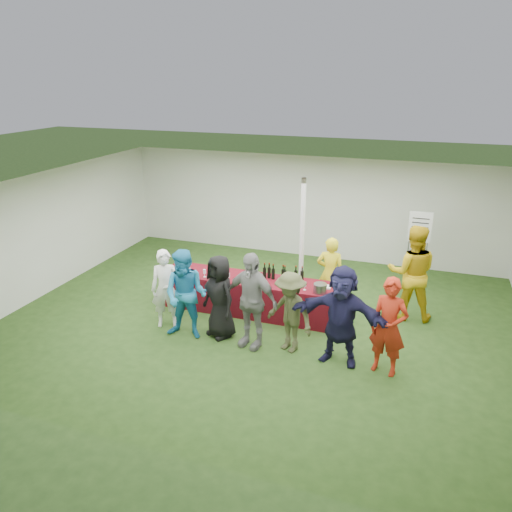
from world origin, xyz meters
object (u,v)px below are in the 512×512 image
(dump_bucket, at_px, (320,288))
(customer_4, at_px, (290,312))
(customer_2, at_px, (220,297))
(customer_0, at_px, (166,289))
(customer_3, at_px, (251,300))
(staff_back, at_px, (412,273))
(customer_1, at_px, (186,295))
(customer_5, at_px, (341,315))
(serving_table, at_px, (247,294))
(customer_6, at_px, (389,327))
(staff_pourer, at_px, (330,274))
(wine_list_sign, at_px, (419,233))

(dump_bucket, distance_m, customer_4, 1.05)
(dump_bucket, bearing_deg, customer_2, -151.82)
(customer_0, bearing_deg, customer_3, -30.38)
(dump_bucket, relative_size, staff_back, 0.13)
(dump_bucket, relative_size, customer_1, 0.15)
(dump_bucket, relative_size, customer_5, 0.14)
(serving_table, relative_size, customer_6, 2.14)
(customer_2, xyz_separation_m, customer_6, (3.07, -0.23, 0.04))
(serving_table, bearing_deg, customer_6, -24.72)
(customer_4, bearing_deg, customer_2, -158.60)
(dump_bucket, bearing_deg, staff_back, 32.74)
(customer_1, bearing_deg, customer_3, 0.88)
(serving_table, xyz_separation_m, customer_0, (-1.26, -1.10, 0.41))
(staff_pourer, xyz_separation_m, customer_3, (-1.04, -1.95, 0.11))
(staff_back, bearing_deg, customer_1, 22.94)
(serving_table, xyz_separation_m, customer_6, (2.95, -1.36, 0.46))
(customer_6, bearing_deg, staff_back, 96.97)
(staff_pourer, relative_size, customer_4, 1.06)
(staff_back, distance_m, customer_2, 3.84)
(customer_3, bearing_deg, customer_6, 10.30)
(customer_3, distance_m, customer_5, 1.62)
(customer_1, xyz_separation_m, customer_6, (3.64, 0.02, -0.02))
(serving_table, relative_size, customer_4, 2.41)
(customer_2, bearing_deg, serving_table, 114.95)
(customer_0, height_order, customer_1, customer_1)
(customer_4, height_order, customer_6, customer_6)
(serving_table, xyz_separation_m, customer_1, (-0.68, -1.38, 0.49))
(customer_0, xyz_separation_m, customer_6, (4.21, -0.26, 0.06))
(customer_1, distance_m, customer_2, 0.62)
(staff_pourer, distance_m, customer_2, 2.48)
(wine_list_sign, relative_size, customer_5, 1.02)
(customer_3, bearing_deg, serving_table, 125.47)
(staff_back, relative_size, customer_0, 1.25)
(serving_table, distance_m, wine_list_sign, 4.18)
(wine_list_sign, xyz_separation_m, customer_6, (-0.28, -3.83, -0.48))
(staff_pourer, height_order, customer_5, customer_5)
(staff_back, xyz_separation_m, customer_6, (-0.23, -2.17, -0.14))
(wine_list_sign, bearing_deg, customer_3, -125.52)
(customer_0, xyz_separation_m, customer_5, (3.43, -0.20, 0.10))
(staff_pourer, height_order, customer_6, customer_6)
(staff_back, xyz_separation_m, customer_2, (-3.30, -1.94, -0.18))
(dump_bucket, height_order, staff_back, staff_back)
(serving_table, height_order, customer_5, customer_5)
(customer_4, bearing_deg, serving_table, 161.01)
(customer_3, bearing_deg, customer_5, 11.62)
(customer_1, height_order, customer_6, customer_1)
(wine_list_sign, distance_m, customer_5, 3.94)
(wine_list_sign, distance_m, customer_3, 4.63)
(customer_3, relative_size, customer_6, 1.07)
(staff_back, distance_m, customer_5, 2.35)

